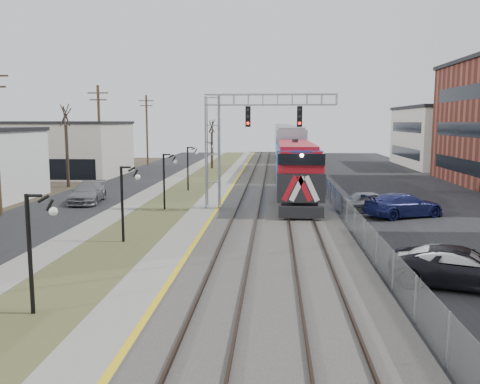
{
  "coord_description": "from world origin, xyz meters",
  "views": [
    {
      "loc": [
        3.81,
        -7.37,
        6.27
      ],
      "look_at": [
        2.03,
        18.93,
        2.6
      ],
      "focal_mm": 38.0,
      "sensor_mm": 36.0,
      "label": 1
    }
  ],
  "objects": [
    {
      "name": "street_west",
      "position": [
        -11.5,
        35.0,
        0.02
      ],
      "size": [
        7.0,
        120.0,
        0.04
      ],
      "primitive_type": "cube",
      "color": "black",
      "rests_on": "ground"
    },
    {
      "name": "sidewalk",
      "position": [
        -7.0,
        35.0,
        0.04
      ],
      "size": [
        2.0,
        120.0,
        0.08
      ],
      "primitive_type": "cube",
      "color": "gray",
      "rests_on": "ground"
    },
    {
      "name": "grass_median",
      "position": [
        -4.0,
        35.0,
        0.03
      ],
      "size": [
        4.0,
        120.0,
        0.06
      ],
      "primitive_type": "cube",
      "color": "#464F2A",
      "rests_on": "ground"
    },
    {
      "name": "platform",
      "position": [
        -1.0,
        35.0,
        0.12
      ],
      "size": [
        2.0,
        120.0,
        0.24
      ],
      "primitive_type": "cube",
      "color": "gray",
      "rests_on": "ground"
    },
    {
      "name": "ballast_bed",
      "position": [
        4.0,
        35.0,
        0.1
      ],
      "size": [
        8.0,
        120.0,
        0.2
      ],
      "primitive_type": "cube",
      "color": "#595651",
      "rests_on": "ground"
    },
    {
      "name": "parking_lot",
      "position": [
        16.0,
        35.0,
        0.02
      ],
      "size": [
        16.0,
        120.0,
        0.04
      ],
      "primitive_type": "cube",
      "color": "black",
      "rests_on": "ground"
    },
    {
      "name": "platform_edge",
      "position": [
        -0.12,
        35.0,
        0.24
      ],
      "size": [
        0.24,
        120.0,
        0.01
      ],
      "primitive_type": "cube",
      "color": "gold",
      "rests_on": "platform"
    },
    {
      "name": "track_near",
      "position": [
        2.0,
        35.0,
        0.28
      ],
      "size": [
        1.58,
        120.0,
        0.15
      ],
      "color": "#2D2119",
      "rests_on": "ballast_bed"
    },
    {
      "name": "track_far",
      "position": [
        5.5,
        35.0,
        0.28
      ],
      "size": [
        1.58,
        120.0,
        0.15
      ],
      "color": "#2D2119",
      "rests_on": "ballast_bed"
    },
    {
      "name": "train",
      "position": [
        5.5,
        79.63,
        2.94
      ],
      "size": [
        3.0,
        108.65,
        5.33
      ],
      "color": "#1442A7",
      "rests_on": "ground"
    },
    {
      "name": "signal_gantry",
      "position": [
        1.22,
        27.99,
        5.59
      ],
      "size": [
        9.0,
        1.07,
        8.15
      ],
      "color": "gray",
      "rests_on": "ground"
    },
    {
      "name": "lampposts",
      "position": [
        -4.0,
        18.29,
        2.0
      ],
      "size": [
        0.14,
        62.14,
        4.0
      ],
      "color": "black",
      "rests_on": "ground"
    },
    {
      "name": "fence",
      "position": [
        8.2,
        35.0,
        0.8
      ],
      "size": [
        0.04,
        120.0,
        1.6
      ],
      "primitive_type": "cube",
      "color": "gray",
      "rests_on": "ground"
    },
    {
      "name": "bare_trees",
      "position": [
        -12.66,
        38.91,
        2.7
      ],
      "size": [
        12.3,
        42.3,
        5.95
      ],
      "color": "#382D23",
      "rests_on": "ground"
    },
    {
      "name": "car_lot_b",
      "position": [
        10.71,
        11.9,
        0.71
      ],
      "size": [
        4.55,
        2.58,
        1.42
      ],
      "primitive_type": "imported",
      "rotation": [
        0.0,
        0.0,
        1.3
      ],
      "color": "silver",
      "rests_on": "ground"
    },
    {
      "name": "car_lot_c",
      "position": [
        10.98,
        11.8,
        0.75
      ],
      "size": [
        5.87,
        3.99,
        1.49
      ],
      "primitive_type": "imported",
      "rotation": [
        0.0,
        0.0,
        1.26
      ],
      "color": "black",
      "rests_on": "ground"
    },
    {
      "name": "car_lot_d",
      "position": [
        12.32,
        26.15,
        0.79
      ],
      "size": [
        5.85,
        4.24,
        1.57
      ],
      "primitive_type": "imported",
      "rotation": [
        0.0,
        0.0,
        1.99
      ],
      "color": "#161B4F",
      "rests_on": "ground"
    },
    {
      "name": "car_lot_e",
      "position": [
        10.6,
        27.85,
        0.73
      ],
      "size": [
        4.47,
        2.33,
        1.45
      ],
      "primitive_type": "imported",
      "rotation": [
        0.0,
        0.0,
        1.72
      ],
      "color": "gray",
      "rests_on": "ground"
    },
    {
      "name": "car_street_b",
      "position": [
        -10.58,
        30.56,
        0.77
      ],
      "size": [
        2.83,
        5.53,
        1.53
      ],
      "primitive_type": "imported",
      "rotation": [
        0.0,
        0.0,
        0.13
      ],
      "color": "slate",
      "rests_on": "ground"
    }
  ]
}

